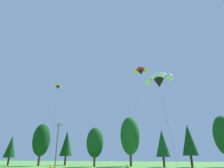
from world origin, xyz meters
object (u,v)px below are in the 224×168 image
Objects in this scene: parafoil_kite_far_white at (159,80)px; parafoil_kite_mid_red_yellow at (141,71)px; parafoil_kite_high_orange at (58,87)px; utility_pole at (57,143)px.

parafoil_kite_mid_red_yellow is at bearing 103.18° from parafoil_kite_far_white.
parafoil_kite_mid_red_yellow is at bearing 6.53° from parafoil_kite_high_orange.
parafoil_kite_high_orange is (3.69, -8.64, 11.30)m from utility_pole.
parafoil_kite_high_orange is at bearing -173.47° from parafoil_kite_mid_red_yellow.
parafoil_kite_mid_red_yellow is at bearing -16.88° from utility_pole.
parafoil_kite_high_orange is 0.89× the size of parafoil_kite_mid_red_yellow.
parafoil_kite_high_orange is 25.18m from parafoil_kite_far_white.
utility_pole is at bearing 163.12° from parafoil_kite_mid_red_yellow.
parafoil_kite_high_orange reaches higher than parafoil_kite_far_white.
parafoil_kite_far_white is at bearing -76.82° from parafoil_kite_mid_red_yellow.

